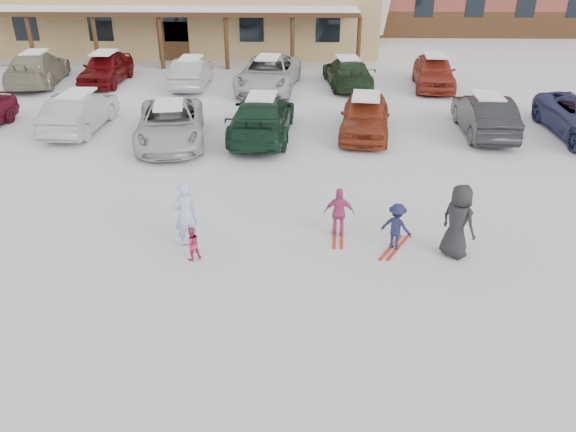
{
  "coord_description": "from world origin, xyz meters",
  "views": [
    {
      "loc": [
        0.62,
        -10.64,
        6.98
      ],
      "look_at": [
        0.3,
        1.0,
        1.0
      ],
      "focal_mm": 35.0,
      "sensor_mm": 36.0,
      "label": 1
    }
  ],
  "objects_px": {
    "toddler_red": "(192,244)",
    "parked_car_1": "(80,112)",
    "child_navy": "(396,227)",
    "bystander_dark": "(458,221)",
    "parked_car_2": "(170,123)",
    "parked_car_3": "(262,117)",
    "child_magenta": "(339,213)",
    "parked_car_5": "(484,115)",
    "parked_car_7": "(37,68)",
    "parked_car_8": "(106,68)",
    "adult_skier": "(185,214)",
    "parked_car_9": "(192,72)",
    "parked_car_11": "(348,72)",
    "parked_car_12": "(434,72)",
    "parked_car_10": "(268,74)",
    "parked_car_4": "(365,116)"
  },
  "relations": [
    {
      "from": "parked_car_3",
      "to": "parked_car_7",
      "type": "relative_size",
      "value": 0.98
    },
    {
      "from": "child_navy",
      "to": "parked_car_5",
      "type": "xyz_separation_m",
      "value": [
        4.54,
        8.73,
        0.14
      ]
    },
    {
      "from": "bystander_dark",
      "to": "parked_car_12",
      "type": "distance_m",
      "value": 16.22
    },
    {
      "from": "parked_car_11",
      "to": "parked_car_12",
      "type": "bearing_deg",
      "value": 172.12
    },
    {
      "from": "bystander_dark",
      "to": "parked_car_5",
      "type": "height_order",
      "value": "bystander_dark"
    },
    {
      "from": "adult_skier",
      "to": "parked_car_12",
      "type": "bearing_deg",
      "value": -156.39
    },
    {
      "from": "parked_car_7",
      "to": "parked_car_8",
      "type": "bearing_deg",
      "value": 175.37
    },
    {
      "from": "parked_car_4",
      "to": "bystander_dark",
      "type": "bearing_deg",
      "value": -74.16
    },
    {
      "from": "parked_car_7",
      "to": "parked_car_11",
      "type": "height_order",
      "value": "parked_car_7"
    },
    {
      "from": "bystander_dark",
      "to": "parked_car_7",
      "type": "distance_m",
      "value": 23.42
    },
    {
      "from": "toddler_red",
      "to": "adult_skier",
      "type": "bearing_deg",
      "value": -100.89
    },
    {
      "from": "child_magenta",
      "to": "parked_car_4",
      "type": "bearing_deg",
      "value": -95.89
    },
    {
      "from": "parked_car_4",
      "to": "adult_skier",
      "type": "bearing_deg",
      "value": -114.02
    },
    {
      "from": "toddler_red",
      "to": "parked_car_9",
      "type": "bearing_deg",
      "value": -110.47
    },
    {
      "from": "toddler_red",
      "to": "parked_car_4",
      "type": "distance_m",
      "value": 10.36
    },
    {
      "from": "adult_skier",
      "to": "parked_car_7",
      "type": "height_order",
      "value": "adult_skier"
    },
    {
      "from": "parked_car_2",
      "to": "parked_car_8",
      "type": "bearing_deg",
      "value": 110.95
    },
    {
      "from": "parked_car_10",
      "to": "child_magenta",
      "type": "bearing_deg",
      "value": -73.21
    },
    {
      "from": "toddler_red",
      "to": "parked_car_1",
      "type": "distance_m",
      "value": 11.14
    },
    {
      "from": "parked_car_3",
      "to": "parked_car_8",
      "type": "bearing_deg",
      "value": -40.94
    },
    {
      "from": "child_magenta",
      "to": "parked_car_9",
      "type": "relative_size",
      "value": 0.31
    },
    {
      "from": "bystander_dark",
      "to": "parked_car_3",
      "type": "bearing_deg",
      "value": -6.36
    },
    {
      "from": "parked_car_11",
      "to": "parked_car_12",
      "type": "distance_m",
      "value": 4.18
    },
    {
      "from": "child_magenta",
      "to": "bystander_dark",
      "type": "xyz_separation_m",
      "value": [
        2.7,
        -0.88,
        0.26
      ]
    },
    {
      "from": "parked_car_2",
      "to": "parked_car_4",
      "type": "xyz_separation_m",
      "value": [
        7.11,
        0.99,
        0.05
      ]
    },
    {
      "from": "parked_car_4",
      "to": "parked_car_8",
      "type": "distance_m",
      "value": 14.41
    },
    {
      "from": "child_magenta",
      "to": "parked_car_11",
      "type": "relative_size",
      "value": 0.27
    },
    {
      "from": "parked_car_9",
      "to": "parked_car_2",
      "type": "bearing_deg",
      "value": 95.07
    },
    {
      "from": "bystander_dark",
      "to": "parked_car_11",
      "type": "distance_m",
      "value": 16.16
    },
    {
      "from": "parked_car_2",
      "to": "parked_car_8",
      "type": "xyz_separation_m",
      "value": [
        -5.1,
        8.64,
        0.06
      ]
    },
    {
      "from": "child_magenta",
      "to": "parked_car_5",
      "type": "height_order",
      "value": "parked_car_5"
    },
    {
      "from": "parked_car_7",
      "to": "parked_car_10",
      "type": "relative_size",
      "value": 0.97
    },
    {
      "from": "parked_car_12",
      "to": "parked_car_11",
      "type": "bearing_deg",
      "value": -175.22
    },
    {
      "from": "bystander_dark",
      "to": "parked_car_7",
      "type": "height_order",
      "value": "bystander_dark"
    },
    {
      "from": "parked_car_11",
      "to": "toddler_red",
      "type": "bearing_deg",
      "value": 67.49
    },
    {
      "from": "bystander_dark",
      "to": "parked_car_2",
      "type": "bearing_deg",
      "value": 9.56
    },
    {
      "from": "adult_skier",
      "to": "parked_car_3",
      "type": "height_order",
      "value": "adult_skier"
    },
    {
      "from": "parked_car_11",
      "to": "parked_car_7",
      "type": "bearing_deg",
      "value": -6.84
    },
    {
      "from": "child_magenta",
      "to": "parked_car_7",
      "type": "height_order",
      "value": "parked_car_7"
    },
    {
      "from": "toddler_red",
      "to": "child_magenta",
      "type": "xyz_separation_m",
      "value": [
        3.5,
        1.24,
        0.23
      ]
    },
    {
      "from": "parked_car_10",
      "to": "parked_car_4",
      "type": "bearing_deg",
      "value": -52.2
    },
    {
      "from": "parked_car_1",
      "to": "parked_car_4",
      "type": "relative_size",
      "value": 1.0
    },
    {
      "from": "parked_car_10",
      "to": "parked_car_12",
      "type": "height_order",
      "value": "parked_car_12"
    },
    {
      "from": "toddler_red",
      "to": "parked_car_7",
      "type": "distance_m",
      "value": 19.72
    },
    {
      "from": "parked_car_2",
      "to": "parked_car_3",
      "type": "xyz_separation_m",
      "value": [
        3.28,
        0.67,
        0.07
      ]
    },
    {
      "from": "toddler_red",
      "to": "parked_car_10",
      "type": "distance_m",
      "value": 15.76
    },
    {
      "from": "toddler_red",
      "to": "parked_car_11",
      "type": "distance_m",
      "value": 17.12
    },
    {
      "from": "child_magenta",
      "to": "parked_car_11",
      "type": "bearing_deg",
      "value": -90.54
    },
    {
      "from": "adult_skier",
      "to": "parked_car_5",
      "type": "xyz_separation_m",
      "value": [
        9.63,
        8.69,
        -0.09
      ]
    },
    {
      "from": "parked_car_1",
      "to": "child_navy",
      "type": "bearing_deg",
      "value": 142.75
    }
  ]
}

